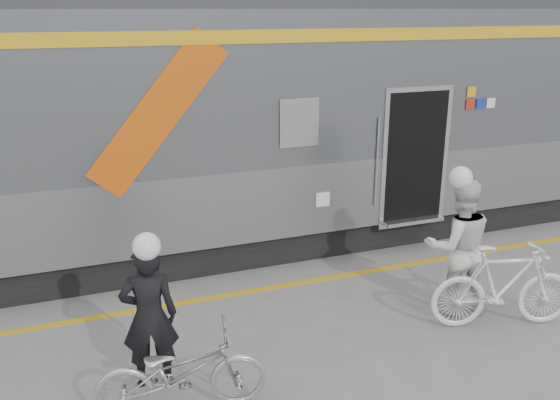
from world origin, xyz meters
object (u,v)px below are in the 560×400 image
man (149,317)px  bicycle_left (181,372)px  woman (458,247)px  bicycle_right (503,286)px

man → bicycle_left: bearing=118.5°
man → bicycle_left: 0.69m
man → woman: woman is taller
bicycle_right → man: bearing=101.7°
woman → man: bearing=19.4°
man → bicycle_left: size_ratio=0.95×
man → woman: bearing=-168.1°
man → woman: size_ratio=0.89×
bicycle_left → woman: woman is taller
bicycle_left → woman: 3.87m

